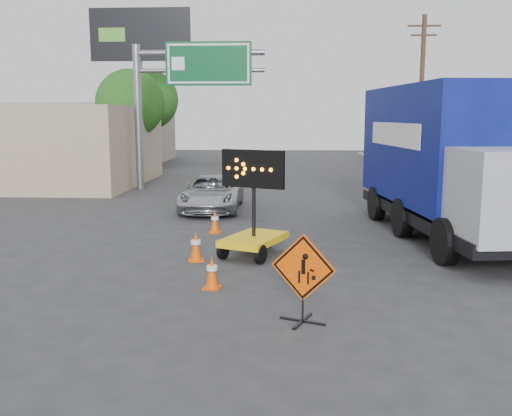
# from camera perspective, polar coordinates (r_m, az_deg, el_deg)

# --- Properties ---
(ground) EXTENTS (100.00, 100.00, 0.00)m
(ground) POSITION_cam_1_polar(r_m,az_deg,el_deg) (9.67, -1.04, -12.24)
(ground) COLOR #2D2D30
(ground) RESTS_ON ground
(curb_right) EXTENTS (0.40, 60.00, 0.12)m
(curb_right) POSITION_cam_1_polar(r_m,az_deg,el_deg) (25.07, 18.40, 0.80)
(curb_right) COLOR gray
(curb_right) RESTS_ON ground
(sidewalk_right) EXTENTS (4.00, 60.00, 0.15)m
(sidewalk_right) POSITION_cam_1_polar(r_m,az_deg,el_deg) (25.76, 23.35, 0.76)
(sidewalk_right) COLOR gray
(sidewalk_right) RESTS_ON ground
(storefront_left_near) EXTENTS (14.00, 10.00, 4.00)m
(storefront_left_near) POSITION_cam_1_polar(r_m,az_deg,el_deg) (32.52, -23.59, 5.77)
(storefront_left_near) COLOR tan
(storefront_left_near) RESTS_ON ground
(storefront_left_far) EXTENTS (12.00, 10.00, 4.40)m
(storefront_left_far) POSITION_cam_1_polar(r_m,az_deg,el_deg) (45.77, -16.78, 7.19)
(storefront_left_far) COLOR #A99E8D
(storefront_left_far) RESTS_ON ground
(building_right_far) EXTENTS (10.00, 14.00, 4.60)m
(building_right_far) POSITION_cam_1_polar(r_m,az_deg,el_deg) (40.88, 21.08, 6.90)
(building_right_far) COLOR tan
(building_right_far) RESTS_ON ground
(highway_gantry) EXTENTS (6.18, 0.38, 6.90)m
(highway_gantry) POSITION_cam_1_polar(r_m,az_deg,el_deg) (27.45, -7.55, 12.37)
(highway_gantry) COLOR slate
(highway_gantry) RESTS_ON ground
(billboard) EXTENTS (6.10, 0.54, 9.85)m
(billboard) POSITION_cam_1_polar(r_m,az_deg,el_deg) (36.20, -11.49, 15.12)
(billboard) COLOR slate
(billboard) RESTS_ON ground
(utility_pole_far) EXTENTS (1.80, 0.26, 9.00)m
(utility_pole_far) POSITION_cam_1_polar(r_m,az_deg,el_deg) (33.78, 16.19, 10.83)
(utility_pole_far) COLOR #4F3A21
(utility_pole_far) RESTS_ON ground
(tree_left_near) EXTENTS (3.71, 3.71, 6.03)m
(tree_left_near) POSITION_cam_1_polar(r_m,az_deg,el_deg) (32.18, -12.47, 10.15)
(tree_left_near) COLOR #4F3A21
(tree_left_near) RESTS_ON ground
(tree_left_far) EXTENTS (4.10, 4.10, 6.66)m
(tree_left_far) POSITION_cam_1_polar(r_m,az_deg,el_deg) (40.17, -10.74, 10.60)
(tree_left_far) COLOR #4F3A21
(tree_left_far) RESTS_ON ground
(construction_sign) EXTENTS (1.10, 0.80, 1.57)m
(construction_sign) POSITION_cam_1_polar(r_m,az_deg,el_deg) (9.85, 4.74, -6.77)
(construction_sign) COLOR black
(construction_sign) RESTS_ON ground
(arrow_board) EXTENTS (1.79, 2.19, 2.70)m
(arrow_board) POSITION_cam_1_polar(r_m,az_deg,el_deg) (14.47, -0.22, -2.43)
(arrow_board) COLOR yellow
(arrow_board) RESTS_ON ground
(pickup_truck) EXTENTS (2.21, 4.68, 1.29)m
(pickup_truck) POSITION_cam_1_polar(r_m,az_deg,el_deg) (21.51, -4.43, 1.49)
(pickup_truck) COLOR #B3B5BB
(pickup_truck) RESTS_ON ground
(box_truck) EXTENTS (3.88, 9.57, 4.41)m
(box_truck) POSITION_cam_1_polar(r_m,az_deg,el_deg) (17.51, 18.82, 3.71)
(box_truck) COLOR black
(box_truck) RESTS_ON ground
(cone_a) EXTENTS (0.41, 0.41, 0.69)m
(cone_a) POSITION_cam_1_polar(r_m,az_deg,el_deg) (11.86, -4.43, -6.42)
(cone_a) COLOR #F14E05
(cone_a) RESTS_ON ground
(cone_b) EXTENTS (0.45, 0.45, 0.75)m
(cone_b) POSITION_cam_1_polar(r_m,az_deg,el_deg) (14.08, -6.04, -3.81)
(cone_b) COLOR #F14E05
(cone_b) RESTS_ON ground
(cone_c) EXTENTS (0.38, 0.38, 0.70)m
(cone_c) POSITION_cam_1_polar(r_m,az_deg,el_deg) (17.39, -4.13, -1.34)
(cone_c) COLOR #F14E05
(cone_c) RESTS_ON ground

